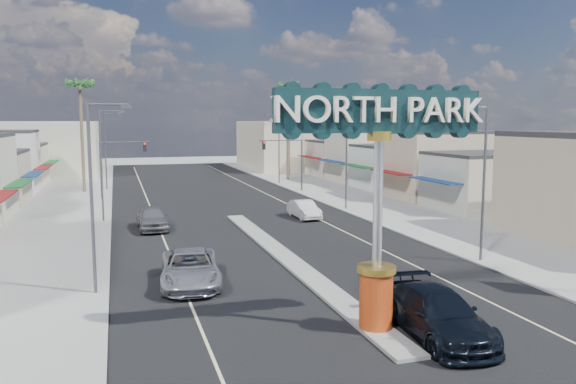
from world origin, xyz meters
TOP-DOWN VIEW (x-y plane):
  - ground at (0.00, 30.00)m, footprint 160.00×160.00m
  - road at (0.00, 30.00)m, footprint 20.00×120.00m
  - median_island at (0.00, 14.00)m, footprint 1.30×30.00m
  - sidewalk_left at (-14.00, 30.00)m, footprint 8.00×120.00m
  - sidewalk_right at (14.00, 30.00)m, footprint 8.00×120.00m
  - storefront_row_right at (24.00, 43.00)m, footprint 12.00×42.00m
  - backdrop_far_left at (-22.00, 75.00)m, footprint 20.00×20.00m
  - backdrop_far_right at (22.00, 75.00)m, footprint 20.00×20.00m
  - gateway_sign at (0.00, 1.98)m, footprint 8.20×1.50m
  - traffic_signal_left at (-9.18, 43.99)m, footprint 5.09×0.45m
  - traffic_signal_right at (9.18, 43.99)m, footprint 5.09×0.45m
  - streetlight_l_near at (-10.43, 10.00)m, footprint 2.03×0.22m
  - streetlight_l_mid at (-10.43, 30.00)m, footprint 2.03×0.22m
  - streetlight_l_far at (-10.43, 52.00)m, footprint 2.03×0.22m
  - streetlight_r_near at (10.43, 10.00)m, footprint 2.03×0.22m
  - streetlight_r_mid at (10.43, 30.00)m, footprint 2.03×0.22m
  - streetlight_r_far at (10.43, 52.00)m, footprint 2.03×0.22m
  - palm_left_far at (-13.00, 50.00)m, footprint 2.60×2.60m
  - palm_right_mid at (13.00, 56.00)m, footprint 2.60×2.60m
  - palm_right_far at (15.00, 62.00)m, footprint 2.60×2.60m
  - suv_left at (-6.12, 10.35)m, footprint 3.41×6.37m
  - suv_right at (2.00, 0.81)m, footprint 2.97×6.35m
  - car_parked_left at (-7.02, 25.58)m, footprint 2.28×5.32m
  - car_parked_right at (5.50, 26.94)m, footprint 1.76×4.60m

SIDE VIEW (x-z plane):
  - ground at x=0.00m, z-range 0.00..0.00m
  - road at x=0.00m, z-range 0.00..0.01m
  - sidewalk_left at x=-14.00m, z-range 0.00..0.12m
  - sidewalk_right at x=14.00m, z-range 0.00..0.12m
  - median_island at x=0.00m, z-range 0.00..0.16m
  - car_parked_right at x=5.50m, z-range 0.00..1.50m
  - suv_left at x=-6.12m, z-range 0.00..1.70m
  - suv_right at x=2.00m, z-range 0.00..1.79m
  - car_parked_left at x=-7.02m, z-range 0.00..1.79m
  - storefront_row_right at x=24.00m, z-range 0.00..6.00m
  - backdrop_far_left at x=-22.00m, z-range 0.00..8.00m
  - backdrop_far_right at x=22.00m, z-range 0.00..8.00m
  - traffic_signal_left at x=-9.18m, z-range 1.27..7.27m
  - traffic_signal_right at x=9.18m, z-range 1.27..7.27m
  - streetlight_l_near at x=-10.43m, z-range 0.57..9.57m
  - streetlight_l_mid at x=-10.43m, z-range 0.57..9.57m
  - streetlight_l_far at x=-10.43m, z-range 0.57..9.57m
  - streetlight_r_near at x=10.43m, z-range 0.57..9.57m
  - streetlight_r_mid at x=10.43m, z-range 0.57..9.57m
  - streetlight_r_far at x=10.43m, z-range 0.57..9.57m
  - gateway_sign at x=0.00m, z-range 1.35..10.50m
  - palm_right_mid at x=13.00m, z-range 4.55..16.65m
  - palm_left_far at x=-13.00m, z-range 4.95..18.05m
  - palm_right_far at x=15.00m, z-range 5.34..19.44m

